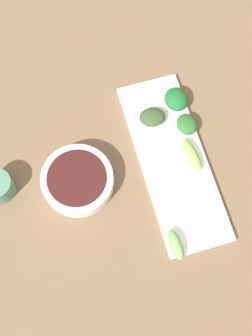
# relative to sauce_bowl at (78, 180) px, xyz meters

# --- Properties ---
(tabletop) EXTENTS (2.10, 2.10, 0.02)m
(tabletop) POSITION_rel_sauce_bowl_xyz_m (0.12, -0.03, -0.03)
(tabletop) COLOR brown
(tabletop) RESTS_ON ground
(sauce_bowl) EXTENTS (0.15, 0.15, 0.04)m
(sauce_bowl) POSITION_rel_sauce_bowl_xyz_m (0.00, 0.00, 0.00)
(sauce_bowl) COLOR white
(sauce_bowl) RESTS_ON tabletop
(serving_plate) EXTENTS (0.14, 0.40, 0.01)m
(serving_plate) POSITION_rel_sauce_bowl_xyz_m (0.21, -0.01, -0.02)
(serving_plate) COLOR white
(serving_plate) RESTS_ON tabletop
(broccoli_stalk_0) EXTENTS (0.03, 0.06, 0.03)m
(broccoli_stalk_0) POSITION_rel_sauce_bowl_xyz_m (0.15, -0.18, 0.00)
(broccoli_stalk_0) COLOR #6AA753
(broccoli_stalk_0) RESTS_ON serving_plate
(broccoli_leafy_1) EXTENTS (0.05, 0.06, 0.02)m
(broccoli_leafy_1) POSITION_rel_sauce_bowl_xyz_m (0.26, 0.06, 0.00)
(broccoli_leafy_1) COLOR #245B24
(broccoli_leafy_1) RESTS_ON serving_plate
(broccoli_leafy_2) EXTENTS (0.05, 0.06, 0.03)m
(broccoli_leafy_2) POSITION_rel_sauce_bowl_xyz_m (0.25, 0.12, 0.01)
(broccoli_leafy_2) COLOR #195927
(broccoli_leafy_2) RESTS_ON serving_plate
(broccoli_stalk_3) EXTENTS (0.04, 0.08, 0.02)m
(broccoli_stalk_3) POSITION_rel_sauce_bowl_xyz_m (0.25, -0.01, 0.00)
(broccoli_stalk_3) COLOR #79AF49
(broccoli_stalk_3) RESTS_ON serving_plate
(broccoli_leafy_4) EXTENTS (0.06, 0.06, 0.02)m
(broccoli_leafy_4) POSITION_rel_sauce_bowl_xyz_m (0.19, 0.09, 0.00)
(broccoli_leafy_4) COLOR #2D4526
(broccoli_leafy_4) RESTS_ON serving_plate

